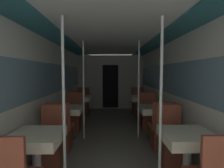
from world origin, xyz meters
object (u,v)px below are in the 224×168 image
object	(u,v)px
support_pole_left_1	(84,90)
chair_left_near_1	(61,134)
dining_table_left_1	(68,112)
support_pole_right_1	(139,90)
dining_table_right_2	(141,100)
chair_right_near_1	(161,134)
dining_table_left_2	(80,100)
chair_left_far_2	(83,106)
dining_table_left_0	(36,141)
support_pole_right_0	(161,104)
chair_right_far_2	(138,106)
support_pole_left_0	(64,104)
dining_table_right_1	(154,111)
chair_left_far_0	(51,147)
chair_right_far_0	(172,146)
chair_right_near_2	(144,114)
chair_left_near_2	(77,114)
chair_left_far_1	(73,119)
chair_right_far_1	(148,119)
dining_table_right_0	(188,140)

from	to	relation	value
support_pole_left_1	chair_left_near_1	bearing A→B (deg)	-122.62
dining_table_left_1	support_pole_right_1	size ratio (longest dim) A/B	0.33
support_pole_left_1	dining_table_right_2	size ratio (longest dim) A/B	3.01
chair_left_near_1	chair_right_near_1	xyz separation A→B (m)	(1.93, 0.00, 0.00)
dining_table_left_2	chair_left_far_2	distance (m)	0.64
chair_left_far_2	dining_table_left_0	bearing A→B (deg)	90.00
chair_left_near_1	dining_table_right_2	size ratio (longest dim) A/B	1.31
dining_table_left_2	chair_right_near_1	xyz separation A→B (m)	(1.93, -2.24, -0.32)
dining_table_left_1	chair_right_near_1	distance (m)	2.04
support_pole_right_0	chair_right_far_2	bearing A→B (deg)	84.81
support_pole_left_0	dining_table_right_1	distance (m)	2.35
chair_left_far_0	chair_right_far_0	size ratio (longest dim) A/B	1.00
chair_right_near_2	dining_table_right_1	bearing A→B (deg)	-90.00
chair_left_far_0	chair_left_near_2	distance (m)	2.25
chair_left_near_2	chair_right_far_2	distance (m)	2.23
support_pole_left_0	chair_left_far_1	xyz separation A→B (m)	(-0.36, 2.24, -0.80)
dining_table_left_1	chair_right_far_0	distance (m)	2.26
dining_table_left_0	dining_table_right_1	bearing A→B (deg)	40.99
chair_left_far_0	chair_right_near_2	bearing A→B (deg)	-130.69
support_pole_left_0	dining_table_right_2	distance (m)	3.75
dining_table_left_0	chair_right_near_1	bearing A→B (deg)	30.18
support_pole_left_0	chair_right_near_1	size ratio (longest dim) A/B	2.30
chair_left_far_2	support_pole_right_0	world-z (taller)	support_pole_right_0
chair_left_near_1	support_pole_left_0	bearing A→B (deg)	-72.44
support_pole_right_0	support_pole_right_1	size ratio (longest dim) A/B	1.00
support_pole_right_0	chair_right_far_1	world-z (taller)	support_pole_right_0
support_pole_left_1	chair_right_far_1	xyz separation A→B (m)	(1.58, 0.56, -0.80)
chair_left_far_0	chair_left_far_1	distance (m)	1.68
support_pole_left_0	support_pole_right_1	xyz separation A→B (m)	(1.22, 1.68, 0.00)
support_pole_left_1	chair_right_far_1	size ratio (longest dim) A/B	2.30
support_pole_left_0	chair_left_near_1	distance (m)	1.42
dining_table_left_2	dining_table_right_0	size ratio (longest dim) A/B	1.00
chair_right_far_1	chair_right_far_0	bearing A→B (deg)	90.00
support_pole_left_0	dining_table_right_2	bearing A→B (deg)	64.85
dining_table_left_0	support_pole_left_0	size ratio (longest dim) A/B	0.33
chair_right_far_0	dining_table_left_1	bearing A→B (deg)	-30.18
chair_left_near_1	dining_table_right_2	world-z (taller)	chair_left_near_1
dining_table_left_0	support_pole_left_1	bearing A→B (deg)	78.05
dining_table_right_1	dining_table_right_2	distance (m)	1.68
chair_right_far_0	dining_table_left_0	bearing A→B (deg)	16.04
dining_table_right_1	dining_table_left_0	bearing A→B (deg)	-139.01
chair_left_far_0	chair_right_far_2	size ratio (longest dim) A/B	1.00
dining_table_right_0	dining_table_right_1	world-z (taller)	same
dining_table_left_0	chair_left_far_1	world-z (taller)	chair_left_far_1
dining_table_left_0	chair_right_far_0	world-z (taller)	chair_right_far_0
dining_table_left_2	chair_right_far_2	xyz separation A→B (m)	(1.93, 0.56, -0.32)
chair_left_near_2	support_pole_right_0	world-z (taller)	support_pole_right_0
dining_table_left_2	chair_left_near_1	bearing A→B (deg)	-90.00
chair_right_far_1	chair_left_far_1	bearing A→B (deg)	0.00
chair_left_far_0	dining_table_right_0	distance (m)	2.04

